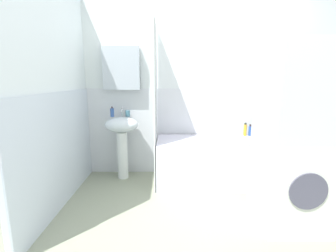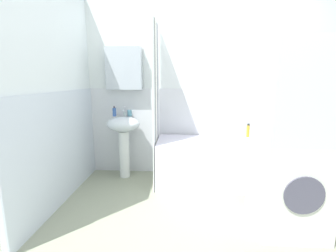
% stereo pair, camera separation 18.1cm
% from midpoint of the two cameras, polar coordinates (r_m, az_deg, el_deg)
% --- Properties ---
extents(ground_plane, '(4.80, 5.60, 0.04)m').
position_cam_midpoint_polar(ground_plane, '(2.51, 11.58, -21.73)').
color(ground_plane, '#959C81').
extents(wall_back_tiled, '(3.60, 0.18, 2.40)m').
position_cam_midpoint_polar(wall_back_tiled, '(3.37, 8.34, 7.70)').
color(wall_back_tiled, white).
rests_on(wall_back_tiled, ground_plane).
extents(wall_left_tiled, '(0.07, 1.81, 2.40)m').
position_cam_midpoint_polar(wall_left_tiled, '(2.73, -23.34, 5.74)').
color(wall_left_tiled, white).
rests_on(wall_left_tiled, ground_plane).
extents(sink, '(0.44, 0.34, 0.84)m').
position_cam_midpoint_polar(sink, '(3.27, -8.88, -1.70)').
color(sink, white).
rests_on(sink, ground_plane).
extents(faucet, '(0.03, 0.12, 0.12)m').
position_cam_midpoint_polar(faucet, '(3.30, -8.72, 3.43)').
color(faucet, silver).
rests_on(faucet, sink).
extents(soap_dispenser, '(0.05, 0.05, 0.14)m').
position_cam_midpoint_polar(soap_dispenser, '(3.28, -10.99, 3.28)').
color(soap_dispenser, '#3559A0').
rests_on(soap_dispenser, sink).
extents(toothbrush_cup, '(0.06, 0.06, 0.08)m').
position_cam_midpoint_polar(toothbrush_cup, '(3.27, -7.48, 3.03)').
color(toothbrush_cup, teal).
rests_on(toothbrush_cup, sink).
extents(bathtub, '(1.57, 0.66, 0.56)m').
position_cam_midpoint_polar(bathtub, '(3.20, 13.55, -8.32)').
color(bathtub, white).
rests_on(bathtub, ground_plane).
extents(shower_curtain, '(0.01, 0.66, 2.00)m').
position_cam_midpoint_polar(shower_curtain, '(3.00, -1.09, 4.78)').
color(shower_curtain, white).
rests_on(shower_curtain, ground_plane).
extents(shampoo_bottle, '(0.04, 0.04, 0.16)m').
position_cam_midpoint_polar(shampoo_bottle, '(3.54, 24.11, -1.16)').
color(shampoo_bottle, white).
rests_on(shampoo_bottle, bathtub).
extents(lotion_bottle, '(0.06, 0.06, 0.18)m').
position_cam_midpoint_polar(lotion_bottle, '(3.47, 22.63, -1.08)').
color(lotion_bottle, '#2B805B').
rests_on(lotion_bottle, bathtub).
extents(conditioner_bottle, '(0.06, 0.06, 0.15)m').
position_cam_midpoint_polar(conditioner_bottle, '(3.46, 21.01, -1.26)').
color(conditioner_bottle, '#284A99').
rests_on(conditioner_bottle, bathtub).
extents(body_wash_bottle, '(0.04, 0.04, 0.18)m').
position_cam_midpoint_polar(body_wash_bottle, '(3.42, 19.81, -1.08)').
color(body_wash_bottle, gold).
rests_on(body_wash_bottle, bathtub).
extents(towel_folded, '(0.33, 0.29, 0.09)m').
position_cam_midpoint_polar(towel_folded, '(2.96, 16.61, -3.45)').
color(towel_folded, silver).
rests_on(towel_folded, bathtub).
extents(washer_dryer_stack, '(0.56, 0.60, 1.63)m').
position_cam_midpoint_polar(washer_dryer_stack, '(2.37, 29.14, -2.83)').
color(washer_dryer_stack, white).
rests_on(washer_dryer_stack, ground_plane).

